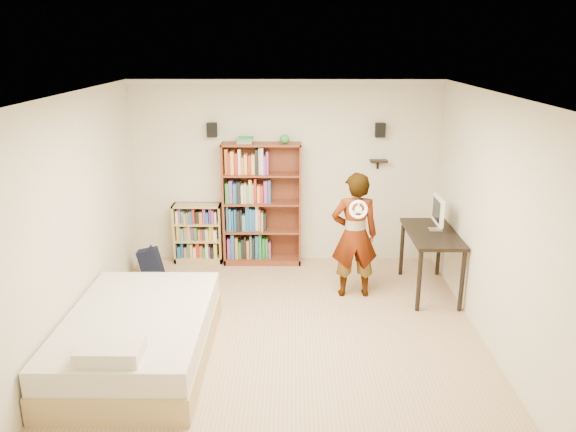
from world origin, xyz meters
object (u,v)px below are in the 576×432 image
Objects in this scene: tall_bookshelf at (262,205)px; computer_desk at (430,262)px; person at (354,235)px; low_bookshelf at (198,233)px; daybed at (138,331)px.

tall_bookshelf reaches higher than computer_desk.
low_bookshelf is at bearing -30.24° from person.
tall_bookshelf is 1.08m from low_bookshelf.
tall_bookshelf is at bearing -44.77° from person.
person is (2.40, 1.60, 0.50)m from daybed.
tall_bookshelf is 0.82× the size of daybed.
low_bookshelf is (-0.97, 0.03, -0.46)m from tall_bookshelf.
computer_desk is at bearing -24.20° from tall_bookshelf.
computer_desk is at bearing 26.41° from daybed.
computer_desk is 0.55× the size of daybed.
tall_bookshelf reaches higher than person.
tall_bookshelf is 2.03× the size of low_bookshelf.
daybed is (-0.19, -2.75, -0.12)m from low_bookshelf.
computer_desk reaches higher than daybed.
low_bookshelf reaches higher than computer_desk.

